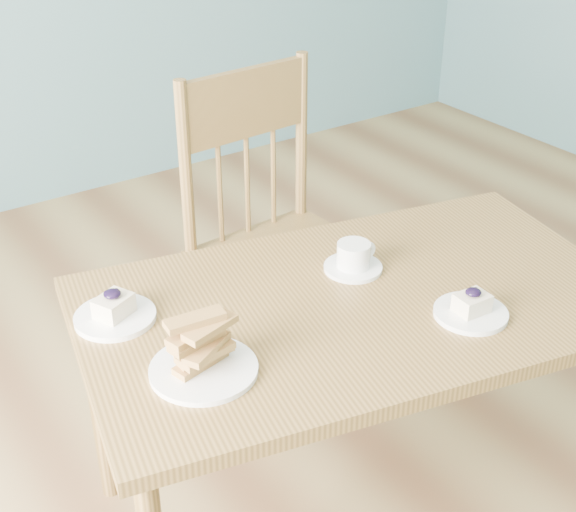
{
  "coord_description": "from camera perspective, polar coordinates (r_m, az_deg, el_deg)",
  "views": [
    {
      "loc": [
        -1.0,
        -0.95,
        1.64
      ],
      "look_at": [
        -0.17,
        0.27,
        0.8
      ],
      "focal_mm": 50.0,
      "sensor_mm": 36.0,
      "label": 1
    }
  ],
  "objects": [
    {
      "name": "dining_table",
      "position": [
        1.85,
        4.85,
        -4.74
      ],
      "size": [
        1.36,
        0.95,
        0.66
      ],
      "rotation": [
        0.0,
        0.0,
        -0.21
      ],
      "color": "olive",
      "rests_on": "ground"
    },
    {
      "name": "dining_chair",
      "position": [
        2.34,
        -0.65,
        0.94
      ],
      "size": [
        0.49,
        0.47,
        1.01
      ],
      "rotation": [
        0.0,
        0.0,
        0.08
      ],
      "color": "olive",
      "rests_on": "ground"
    },
    {
      "name": "cheesecake_plate_near",
      "position": [
        1.78,
        12.9,
        -3.68
      ],
      "size": [
        0.16,
        0.16,
        0.07
      ],
      "rotation": [
        0.0,
        0.0,
        -0.06
      ],
      "color": "white",
      "rests_on": "dining_table"
    },
    {
      "name": "coffee_cup",
      "position": [
        1.91,
        4.71,
        -0.18
      ],
      "size": [
        0.14,
        0.14,
        0.07
      ],
      "rotation": [
        0.0,
        0.0,
        -0.07
      ],
      "color": "white",
      "rests_on": "dining_table"
    },
    {
      "name": "room",
      "position": [
        1.41,
        12.44,
        17.12
      ],
      "size": [
        5.01,
        5.01,
        2.71
      ],
      "color": "#9E7D4A",
      "rests_on": "ground"
    },
    {
      "name": "cheesecake_plate_far",
      "position": [
        1.77,
        -12.23,
        -3.93
      ],
      "size": [
        0.18,
        0.18,
        0.07
      ],
      "rotation": [
        0.0,
        0.0,
        0.44
      ],
      "color": "white",
      "rests_on": "dining_table"
    },
    {
      "name": "biscotti_plate",
      "position": [
        1.57,
        -6.09,
        -6.91
      ],
      "size": [
        0.21,
        0.21,
        0.13
      ],
      "rotation": [
        0.0,
        0.0,
        0.27
      ],
      "color": "white",
      "rests_on": "dining_table"
    }
  ]
}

